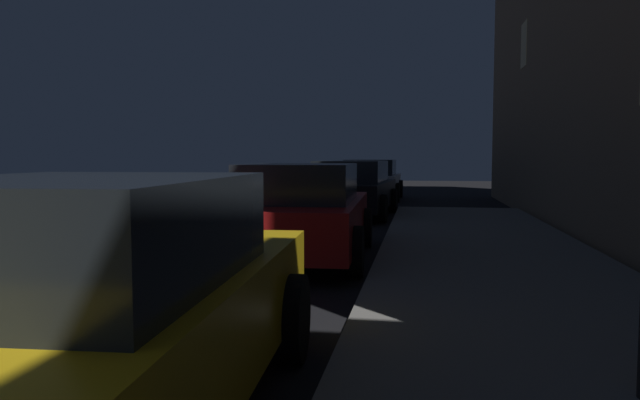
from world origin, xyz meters
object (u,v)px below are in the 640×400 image
Objects in this scene: car_yellow_cab at (89,312)px; car_white at (371,180)px; car_black at (352,189)px; car_red at (302,212)px.

car_yellow_cab and car_white have the same top height.
car_yellow_cab is 12.34m from car_black.
car_black is (-0.00, 6.53, 0.01)m from car_red.
car_yellow_cab and car_red have the same top height.
car_red is at bearing -89.98° from car_white.
car_black is at bearing -89.99° from car_white.
car_black is 6.08m from car_white.
car_yellow_cab is 1.06× the size of car_white.
car_white is (-0.00, 18.42, 0.01)m from car_yellow_cab.
car_red is 1.05× the size of car_white.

